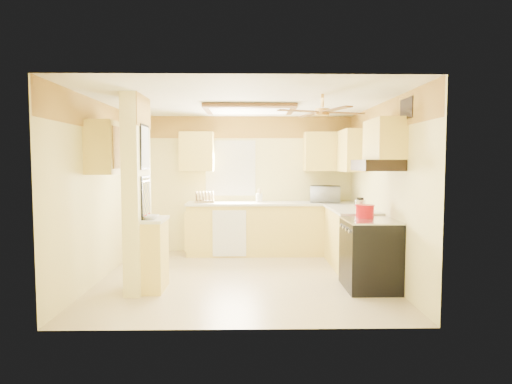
{
  "coord_description": "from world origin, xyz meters",
  "views": [
    {
      "loc": [
        0.08,
        -6.04,
        1.66
      ],
      "look_at": [
        0.19,
        0.35,
        1.21
      ],
      "focal_mm": 30.0,
      "sensor_mm": 36.0,
      "label": 1
    }
  ],
  "objects_px": {
    "dutch_oven": "(365,211)",
    "stove": "(370,254)",
    "kettle": "(360,206)",
    "bowl": "(150,217)",
    "microwave": "(325,194)"
  },
  "relations": [
    {
      "from": "microwave",
      "to": "bowl",
      "type": "distance_m",
      "value": 3.46
    },
    {
      "from": "stove",
      "to": "microwave",
      "type": "relative_size",
      "value": 1.73
    },
    {
      "from": "microwave",
      "to": "dutch_oven",
      "type": "bearing_deg",
      "value": 105.49
    },
    {
      "from": "stove",
      "to": "bowl",
      "type": "height_order",
      "value": "bowl"
    },
    {
      "from": "bowl",
      "to": "kettle",
      "type": "height_order",
      "value": "kettle"
    },
    {
      "from": "dutch_oven",
      "to": "stove",
      "type": "bearing_deg",
      "value": -85.44
    },
    {
      "from": "dutch_oven",
      "to": "kettle",
      "type": "distance_m",
      "value": 0.25
    },
    {
      "from": "microwave",
      "to": "bowl",
      "type": "height_order",
      "value": "microwave"
    },
    {
      "from": "stove",
      "to": "kettle",
      "type": "height_order",
      "value": "kettle"
    },
    {
      "from": "microwave",
      "to": "kettle",
      "type": "xyz_separation_m",
      "value": [
        0.19,
        -1.68,
        -0.04
      ]
    },
    {
      "from": "microwave",
      "to": "kettle",
      "type": "relative_size",
      "value": 2.39
    },
    {
      "from": "microwave",
      "to": "kettle",
      "type": "distance_m",
      "value": 1.69
    },
    {
      "from": "stove",
      "to": "bowl",
      "type": "xyz_separation_m",
      "value": [
        -2.84,
        -0.1,
        0.51
      ]
    },
    {
      "from": "stove",
      "to": "kettle",
      "type": "relative_size",
      "value": 4.12
    },
    {
      "from": "stove",
      "to": "microwave",
      "type": "bearing_deg",
      "value": 95.55
    }
  ]
}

